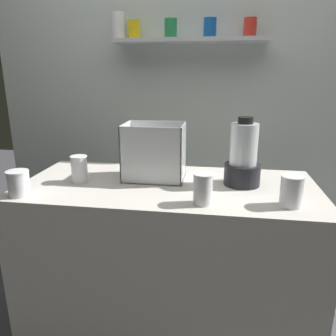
{
  "coord_description": "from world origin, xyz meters",
  "views": [
    {
      "loc": [
        0.23,
        -1.46,
        1.42
      ],
      "look_at": [
        0.0,
        0.0,
        0.98
      ],
      "focal_mm": 35.04,
      "sensor_mm": 36.0,
      "label": 1
    }
  ],
  "objects_px": {
    "juice_cup_pomegranate_left": "(80,171)",
    "juice_cup_pomegranate_right": "(291,192)",
    "juice_cup_orange_middle": "(203,191)",
    "blender_pitcher": "(243,158)",
    "juice_cup_orange_far_left": "(19,185)",
    "carrot_display_bin": "(153,162)"
  },
  "relations": [
    {
      "from": "blender_pitcher",
      "to": "juice_cup_orange_middle",
      "type": "xyz_separation_m",
      "value": [
        -0.17,
        -0.27,
        -0.07
      ]
    },
    {
      "from": "carrot_display_bin",
      "to": "juice_cup_pomegranate_right",
      "type": "relative_size",
      "value": 2.31
    },
    {
      "from": "juice_cup_orange_middle",
      "to": "juice_cup_pomegranate_right",
      "type": "relative_size",
      "value": 1.02
    },
    {
      "from": "blender_pitcher",
      "to": "juice_cup_pomegranate_right",
      "type": "bearing_deg",
      "value": -53.28
    },
    {
      "from": "juice_cup_orange_far_left",
      "to": "juice_cup_orange_middle",
      "type": "distance_m",
      "value": 0.79
    },
    {
      "from": "blender_pitcher",
      "to": "juice_cup_pomegranate_left",
      "type": "xyz_separation_m",
      "value": [
        -0.77,
        -0.08,
        -0.07
      ]
    },
    {
      "from": "carrot_display_bin",
      "to": "juice_cup_pomegranate_left",
      "type": "relative_size",
      "value": 2.25
    },
    {
      "from": "juice_cup_orange_middle",
      "to": "juice_cup_pomegranate_right",
      "type": "distance_m",
      "value": 0.35
    },
    {
      "from": "carrot_display_bin",
      "to": "juice_cup_orange_far_left",
      "type": "distance_m",
      "value": 0.62
    },
    {
      "from": "juice_cup_orange_far_left",
      "to": "juice_cup_pomegranate_right",
      "type": "bearing_deg",
      "value": 2.89
    },
    {
      "from": "blender_pitcher",
      "to": "juice_cup_orange_middle",
      "type": "distance_m",
      "value": 0.32
    },
    {
      "from": "juice_cup_orange_far_left",
      "to": "juice_cup_pomegranate_left",
      "type": "xyz_separation_m",
      "value": [
        0.18,
        0.21,
        0.01
      ]
    },
    {
      "from": "juice_cup_pomegranate_left",
      "to": "juice_cup_orange_middle",
      "type": "relative_size",
      "value": 1.01
    },
    {
      "from": "blender_pitcher",
      "to": "juice_cup_orange_far_left",
      "type": "height_order",
      "value": "blender_pitcher"
    },
    {
      "from": "juice_cup_orange_middle",
      "to": "juice_cup_orange_far_left",
      "type": "bearing_deg",
      "value": -178.05
    },
    {
      "from": "blender_pitcher",
      "to": "juice_cup_pomegranate_left",
      "type": "relative_size",
      "value": 2.46
    },
    {
      "from": "juice_cup_pomegranate_left",
      "to": "juice_cup_pomegranate_right",
      "type": "bearing_deg",
      "value": -9.24
    },
    {
      "from": "juice_cup_pomegranate_left",
      "to": "juice_cup_pomegranate_right",
      "type": "distance_m",
      "value": 0.96
    },
    {
      "from": "juice_cup_orange_far_left",
      "to": "juice_cup_pomegranate_right",
      "type": "distance_m",
      "value": 1.13
    },
    {
      "from": "carrot_display_bin",
      "to": "juice_cup_orange_far_left",
      "type": "xyz_separation_m",
      "value": [
        -0.52,
        -0.32,
        -0.04
      ]
    },
    {
      "from": "juice_cup_orange_far_left",
      "to": "juice_cup_orange_middle",
      "type": "xyz_separation_m",
      "value": [
        0.79,
        0.03,
        0.01
      ]
    },
    {
      "from": "blender_pitcher",
      "to": "juice_cup_orange_far_left",
      "type": "relative_size",
      "value": 2.89
    }
  ]
}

